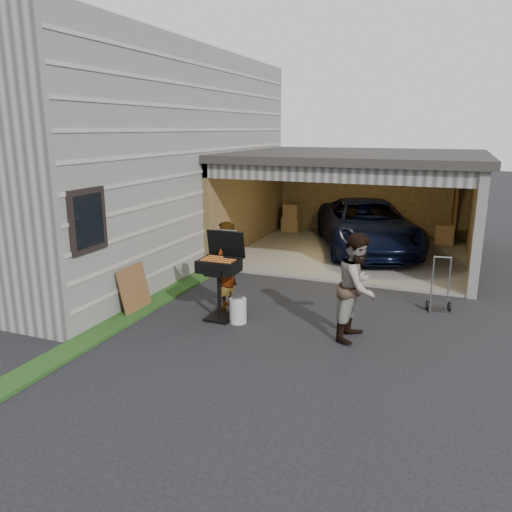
# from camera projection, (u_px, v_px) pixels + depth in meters

# --- Properties ---
(ground) EXTENTS (80.00, 80.00, 0.00)m
(ground) POSITION_uv_depth(u_px,v_px,m) (239.00, 332.00, 8.90)
(ground) COLOR black
(ground) RESTS_ON ground
(house) EXTENTS (7.00, 11.00, 5.50)m
(house) POSITION_uv_depth(u_px,v_px,m) (99.00, 157.00, 13.96)
(house) COLOR #474744
(house) RESTS_ON ground
(groundcover_strip) EXTENTS (0.50, 8.00, 0.06)m
(groundcover_strip) POSITION_uv_depth(u_px,v_px,m) (100.00, 333.00, 8.79)
(groundcover_strip) COLOR #193814
(groundcover_strip) RESTS_ON ground
(garage) EXTENTS (6.80, 6.30, 2.90)m
(garage) POSITION_uv_depth(u_px,v_px,m) (357.00, 188.00, 14.28)
(garage) COLOR #605E59
(garage) RESTS_ON ground
(minivan) EXTENTS (4.12, 5.77, 1.46)m
(minivan) POSITION_uv_depth(u_px,v_px,m) (367.00, 227.00, 14.55)
(minivan) COLOR black
(minivan) RESTS_ON ground
(woman) EXTENTS (0.50, 0.70, 1.78)m
(woman) POSITION_uv_depth(u_px,v_px,m) (224.00, 266.00, 9.87)
(woman) COLOR silver
(woman) RESTS_ON ground
(man) EXTENTS (0.82, 0.99, 1.85)m
(man) POSITION_uv_depth(u_px,v_px,m) (357.00, 287.00, 8.46)
(man) COLOR #3E1E18
(man) RESTS_ON ground
(bbq_grill) EXTENTS (0.75, 0.66, 1.66)m
(bbq_grill) POSITION_uv_depth(u_px,v_px,m) (220.00, 269.00, 9.31)
(bbq_grill) COLOR black
(bbq_grill) RESTS_ON ground
(propane_tank) EXTENTS (0.33, 0.33, 0.47)m
(propane_tank) POSITION_uv_depth(u_px,v_px,m) (238.00, 311.00, 9.30)
(propane_tank) COLOR beige
(propane_tank) RESTS_ON ground
(plywood_panel) EXTENTS (0.23, 0.83, 0.92)m
(plywood_panel) POSITION_uv_depth(u_px,v_px,m) (134.00, 289.00, 9.82)
(plywood_panel) COLOR brown
(plywood_panel) RESTS_ON ground
(hand_truck) EXTENTS (0.48, 0.39, 1.13)m
(hand_truck) POSITION_uv_depth(u_px,v_px,m) (439.00, 301.00, 9.87)
(hand_truck) COLOR slate
(hand_truck) RESTS_ON ground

